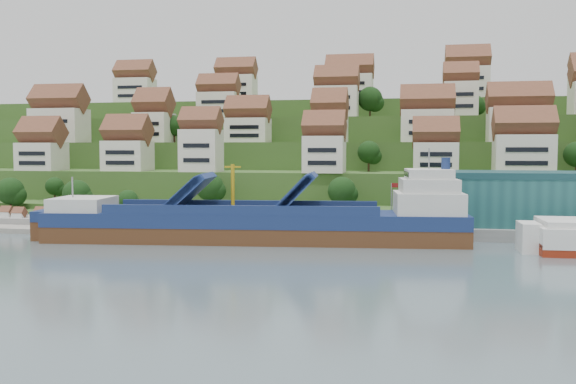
# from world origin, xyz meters

# --- Properties ---
(ground) EXTENTS (300.00, 300.00, 0.00)m
(ground) POSITION_xyz_m (0.00, 0.00, 0.00)
(ground) COLOR slate
(ground) RESTS_ON ground
(quay) EXTENTS (180.00, 14.00, 2.20)m
(quay) POSITION_xyz_m (20.00, 15.00, 1.10)
(quay) COLOR gray
(quay) RESTS_ON ground
(pebble_beach) EXTENTS (45.00, 20.00, 1.00)m
(pebble_beach) POSITION_xyz_m (-58.00, 12.00, 0.50)
(pebble_beach) COLOR gray
(pebble_beach) RESTS_ON ground
(hillside) EXTENTS (260.00, 128.00, 31.00)m
(hillside) POSITION_xyz_m (0.00, 103.55, 10.66)
(hillside) COLOR #2D4C1E
(hillside) RESTS_ON ground
(hillside_village) EXTENTS (158.70, 64.73, 29.06)m
(hillside_village) POSITION_xyz_m (3.61, 60.11, 24.30)
(hillside_village) COLOR silver
(hillside_village) RESTS_ON ground
(hillside_trees) EXTENTS (143.77, 62.33, 30.62)m
(hillside_trees) POSITION_xyz_m (-9.77, 43.52, 16.19)
(hillside_trees) COLOR #173913
(hillside_trees) RESTS_ON ground
(flagpole) EXTENTS (1.28, 0.16, 8.00)m
(flagpole) POSITION_xyz_m (18.11, 10.00, 6.88)
(flagpole) COLOR gray
(flagpole) RESTS_ON quay
(beach_huts) EXTENTS (14.40, 3.70, 2.20)m
(beach_huts) POSITION_xyz_m (-60.00, 10.75, 2.10)
(beach_huts) COLOR white
(beach_huts) RESTS_ON pebble_beach
(cargo_ship) EXTENTS (74.83, 19.07, 16.37)m
(cargo_ship) POSITION_xyz_m (-3.62, 1.07, 3.15)
(cargo_ship) COLOR #522F19
(cargo_ship) RESTS_ON ground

